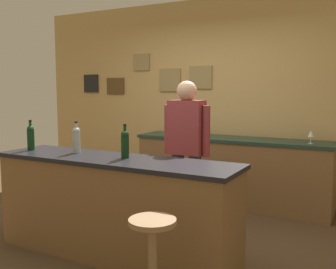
# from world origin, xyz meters

# --- Properties ---
(ground_plane) EXTENTS (10.00, 10.00, 0.00)m
(ground_plane) POSITION_xyz_m (0.00, 0.00, 0.00)
(ground_plane) COLOR #4C3823
(back_wall) EXTENTS (6.00, 0.09, 2.80)m
(back_wall) POSITION_xyz_m (-0.01, 2.03, 1.40)
(back_wall) COLOR tan
(back_wall) RESTS_ON ground_plane
(bar_counter) EXTENTS (2.35, 0.60, 0.92)m
(bar_counter) POSITION_xyz_m (0.00, -0.40, 0.46)
(bar_counter) COLOR brown
(bar_counter) RESTS_ON ground_plane
(side_counter) EXTENTS (2.59, 0.56, 0.90)m
(side_counter) POSITION_xyz_m (0.40, 1.65, 0.45)
(side_counter) COLOR brown
(side_counter) RESTS_ON ground_plane
(bartender) EXTENTS (0.52, 0.21, 1.62)m
(bartender) POSITION_xyz_m (0.33, 0.42, 0.94)
(bartender) COLOR #384766
(bartender) RESTS_ON ground_plane
(bar_stool) EXTENTS (0.32, 0.32, 0.68)m
(bar_stool) POSITION_xyz_m (0.80, -1.06, 0.46)
(bar_stool) COLOR olive
(bar_stool) RESTS_ON ground_plane
(wine_bottle_a) EXTENTS (0.07, 0.07, 0.31)m
(wine_bottle_a) POSITION_xyz_m (-1.01, -0.43, 1.06)
(wine_bottle_a) COLOR black
(wine_bottle_a) RESTS_ON bar_counter
(wine_bottle_b) EXTENTS (0.07, 0.07, 0.31)m
(wine_bottle_b) POSITION_xyz_m (-0.48, -0.34, 1.06)
(wine_bottle_b) COLOR #999E99
(wine_bottle_b) RESTS_ON bar_counter
(wine_bottle_c) EXTENTS (0.07, 0.07, 0.31)m
(wine_bottle_c) POSITION_xyz_m (0.10, -0.36, 1.06)
(wine_bottle_c) COLOR black
(wine_bottle_c) RESTS_ON bar_counter
(wine_glass_a) EXTENTS (0.07, 0.07, 0.16)m
(wine_glass_a) POSITION_xyz_m (-0.34, 1.67, 1.01)
(wine_glass_a) COLOR silver
(wine_glass_a) RESTS_ON side_counter
(wine_glass_b) EXTENTS (0.07, 0.07, 0.16)m
(wine_glass_b) POSITION_xyz_m (-0.14, 1.71, 1.01)
(wine_glass_b) COLOR silver
(wine_glass_b) RESTS_ON side_counter
(wine_glass_c) EXTENTS (0.07, 0.07, 0.16)m
(wine_glass_c) POSITION_xyz_m (1.39, 1.57, 1.01)
(wine_glass_c) COLOR silver
(wine_glass_c) RESTS_ON side_counter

